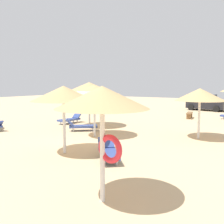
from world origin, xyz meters
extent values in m
plane|color=#D1B284|center=(0.00, 0.00, 0.00)|extent=(80.00, 80.00, 0.00)
cylinder|color=silver|center=(-0.14, 1.40, 1.21)|extent=(0.12, 0.12, 2.42)
cone|color=tan|center=(-0.14, 1.40, 2.57)|extent=(2.82, 2.82, 0.50)
cylinder|color=silver|center=(-2.32, 3.87, 1.22)|extent=(0.12, 0.12, 2.43)
cone|color=tan|center=(-2.32, 3.87, 2.66)|extent=(3.07, 3.07, 0.64)
cylinder|color=silver|center=(0.76, -2.02, 1.14)|extent=(0.12, 0.12, 2.28)
cone|color=tan|center=(0.76, -2.02, 2.49)|extent=(2.67, 2.67, 0.62)
cylinder|color=silver|center=(4.55, -4.85, 1.20)|extent=(0.12, 0.12, 2.40)
cone|color=tan|center=(4.55, -4.85, 2.57)|extent=(2.26, 2.26, 0.54)
torus|color=red|center=(4.77, -4.85, 1.35)|extent=(0.71, 0.24, 0.70)
cylinder|color=silver|center=(4.86, 3.79, 1.05)|extent=(0.12, 0.12, 2.10)
cone|color=tan|center=(4.86, 3.79, 2.32)|extent=(2.57, 2.57, 0.64)
cylinder|color=silver|center=(4.88, 12.70, 0.11)|extent=(0.06, 0.06, 0.22)
cylinder|color=silver|center=(4.86, 12.26, 0.11)|extent=(0.06, 0.06, 0.22)
cube|color=#33478C|center=(-1.67, 2.35, 0.28)|extent=(1.72, 1.58, 0.12)
cube|color=#33478C|center=(-2.29, 1.84, 0.53)|extent=(0.75, 0.78, 0.45)
cylinder|color=silver|center=(-1.99, 1.80, 0.11)|extent=(0.06, 0.06, 0.22)
cylinder|color=silver|center=(-2.27, 2.14, 0.11)|extent=(0.06, 0.06, 0.22)
cylinder|color=silver|center=(-1.07, 2.57, 0.11)|extent=(0.06, 0.06, 0.22)
cylinder|color=silver|center=(-1.35, 2.90, 0.11)|extent=(0.06, 0.06, 0.22)
cube|color=#33478C|center=(-4.33, 4.08, 0.28)|extent=(0.88, 1.78, 0.12)
cube|color=#33478C|center=(-4.21, 4.87, 0.54)|extent=(0.70, 0.52, 0.46)
cylinder|color=silver|center=(-4.46, 4.71, 0.11)|extent=(0.06, 0.06, 0.22)
cylinder|color=silver|center=(-4.02, 4.64, 0.11)|extent=(0.06, 0.06, 0.22)
cylinder|color=silver|center=(-4.63, 3.52, 0.11)|extent=(0.06, 0.06, 0.22)
cylinder|color=silver|center=(-4.20, 3.45, 0.11)|extent=(0.06, 0.06, 0.22)
cube|color=#33478C|center=(2.89, -1.94, 0.28)|extent=(1.58, 1.72, 0.12)
cube|color=#33478C|center=(2.37, -1.33, 0.50)|extent=(0.81, 0.79, 0.39)
cylinder|color=silver|center=(2.33, -1.62, 0.11)|extent=(0.06, 0.06, 0.22)
cylinder|color=silver|center=(2.67, -1.34, 0.11)|extent=(0.06, 0.06, 0.22)
cylinder|color=silver|center=(3.10, -2.55, 0.11)|extent=(0.06, 0.06, 0.22)
cylinder|color=silver|center=(3.44, -2.26, 0.11)|extent=(0.06, 0.06, 0.22)
cylinder|color=silver|center=(-6.05, -0.30, 0.11)|extent=(0.06, 0.06, 0.22)
cube|color=brown|center=(2.38, 11.46, 0.45)|extent=(0.63, 1.54, 0.08)
cube|color=brown|center=(2.46, 10.91, 0.21)|extent=(0.37, 0.18, 0.41)
cube|color=brown|center=(2.29, 12.00, 0.21)|extent=(0.37, 0.18, 0.41)
cube|color=black|center=(2.27, 18.72, 0.67)|extent=(4.23, 2.36, 0.90)
cube|color=#262D38|center=(2.08, 18.75, 1.42)|extent=(2.24, 1.88, 0.60)
cylinder|color=black|center=(3.76, 19.35, 0.32)|extent=(0.67, 0.33, 0.64)
cylinder|color=black|center=(3.45, 17.62, 0.32)|extent=(0.67, 0.33, 0.64)
cylinder|color=black|center=(1.10, 19.82, 0.32)|extent=(0.67, 0.33, 0.64)
cylinder|color=black|center=(0.79, 18.08, 0.32)|extent=(0.67, 0.33, 0.64)
camera|label=1|loc=(7.90, -9.86, 2.90)|focal=40.93mm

